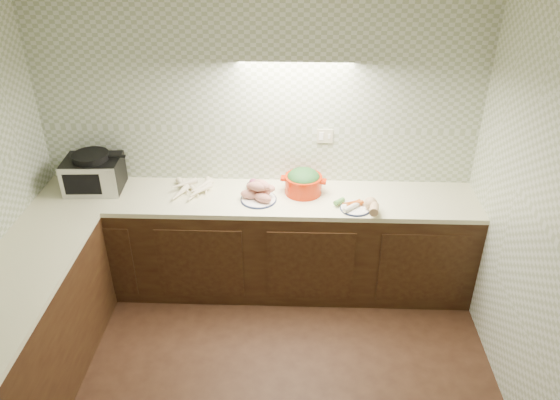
{
  "coord_description": "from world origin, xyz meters",
  "views": [
    {
      "loc": [
        0.33,
        -2.34,
        3.14
      ],
      "look_at": [
        0.2,
        1.25,
        1.02
      ],
      "focal_mm": 35.0,
      "sensor_mm": 36.0,
      "label": 1
    }
  ],
  "objects_px": {
    "toaster_oven": "(93,173)",
    "parsnip_pile": "(185,191)",
    "sweet_potato_plate": "(259,192)",
    "veg_plate": "(362,205)",
    "onion_bowl": "(255,185)",
    "dutch_oven": "(303,182)"
  },
  "relations": [
    {
      "from": "sweet_potato_plate",
      "to": "toaster_oven",
      "type": "bearing_deg",
      "value": 174.4
    },
    {
      "from": "sweet_potato_plate",
      "to": "onion_bowl",
      "type": "bearing_deg",
      "value": 106.1
    },
    {
      "from": "onion_bowl",
      "to": "dutch_oven",
      "type": "xyz_separation_m",
      "value": [
        0.4,
        -0.04,
        0.07
      ]
    },
    {
      "from": "toaster_oven",
      "to": "parsnip_pile",
      "type": "bearing_deg",
      "value": -8.35
    },
    {
      "from": "onion_bowl",
      "to": "toaster_oven",
      "type": "bearing_deg",
      "value": -178.57
    },
    {
      "from": "parsnip_pile",
      "to": "dutch_oven",
      "type": "relative_size",
      "value": 1.01
    },
    {
      "from": "parsnip_pile",
      "to": "onion_bowl",
      "type": "relative_size",
      "value": 2.86
    },
    {
      "from": "sweet_potato_plate",
      "to": "veg_plate",
      "type": "distance_m",
      "value": 0.82
    },
    {
      "from": "sweet_potato_plate",
      "to": "dutch_oven",
      "type": "distance_m",
      "value": 0.38
    },
    {
      "from": "parsnip_pile",
      "to": "sweet_potato_plate",
      "type": "bearing_deg",
      "value": -5.84
    },
    {
      "from": "dutch_oven",
      "to": "veg_plate",
      "type": "relative_size",
      "value": 1.02
    },
    {
      "from": "toaster_oven",
      "to": "onion_bowl",
      "type": "xyz_separation_m",
      "value": [
        1.33,
        0.03,
        -0.11
      ]
    },
    {
      "from": "veg_plate",
      "to": "toaster_oven",
      "type": "bearing_deg",
      "value": 173.31
    },
    {
      "from": "sweet_potato_plate",
      "to": "dutch_oven",
      "type": "relative_size",
      "value": 0.8
    },
    {
      "from": "parsnip_pile",
      "to": "sweet_potato_plate",
      "type": "relative_size",
      "value": 1.27
    },
    {
      "from": "veg_plate",
      "to": "parsnip_pile",
      "type": "bearing_deg",
      "value": 172.63
    },
    {
      "from": "dutch_oven",
      "to": "veg_plate",
      "type": "bearing_deg",
      "value": -21.0
    },
    {
      "from": "sweet_potato_plate",
      "to": "parsnip_pile",
      "type": "bearing_deg",
      "value": 174.16
    },
    {
      "from": "toaster_oven",
      "to": "sweet_potato_plate",
      "type": "bearing_deg",
      "value": -8.54
    },
    {
      "from": "parsnip_pile",
      "to": "dutch_oven",
      "type": "xyz_separation_m",
      "value": [
        0.97,
        0.07,
        0.07
      ]
    },
    {
      "from": "sweet_potato_plate",
      "to": "veg_plate",
      "type": "relative_size",
      "value": 0.81
    },
    {
      "from": "parsnip_pile",
      "to": "dutch_oven",
      "type": "height_order",
      "value": "dutch_oven"
    }
  ]
}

